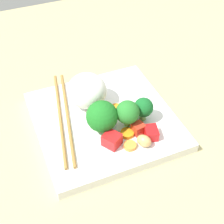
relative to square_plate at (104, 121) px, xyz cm
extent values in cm
cube|color=tan|center=(0.00, 0.00, -1.95)|extent=(110.00, 110.00, 2.00)
cube|color=white|center=(0.00, 0.00, 0.00)|extent=(25.54, 25.54, 1.89)
ellipsoid|color=white|center=(1.51, -4.89, 4.19)|extent=(9.27, 9.39, 6.49)
cylinder|color=#619F56|center=(1.57, 2.99, 1.93)|extent=(2.39, 2.25, 2.18)
sphere|color=#1B6F21|center=(1.60, 2.97, 4.48)|extent=(5.62, 5.62, 5.62)
cylinder|color=#629E4C|center=(-6.31, 3.22, 1.94)|extent=(1.29, 1.67, 2.20)
sphere|color=#155E25|center=(-6.30, 3.37, 4.05)|extent=(3.61, 3.61, 3.61)
cylinder|color=#78B653|center=(-3.00, 3.66, 2.06)|extent=(1.55, 1.74, 2.38)
sphere|color=#27792B|center=(-2.84, 3.95, 4.65)|extent=(4.26, 4.26, 4.26)
cylinder|color=orange|center=(-1.28, 8.48, 1.28)|extent=(2.54, 2.54, 0.67)
cylinder|color=orange|center=(-2.85, -1.04, 1.15)|extent=(3.77, 3.77, 0.41)
cylinder|color=orange|center=(-0.29, -0.54, 1.24)|extent=(3.09, 3.09, 0.58)
cylinder|color=orange|center=(-2.07, 5.71, 1.29)|extent=(3.40, 3.40, 0.69)
cube|color=red|center=(-4.09, 5.93, 1.93)|extent=(2.29, 2.30, 1.98)
cube|color=red|center=(-5.72, 7.76, 1.90)|extent=(2.87, 3.25, 1.90)
cube|color=red|center=(1.33, 6.69, 2.09)|extent=(3.71, 3.77, 2.28)
ellipsoid|color=tan|center=(-3.68, 8.98, 1.99)|extent=(3.08, 3.32, 2.08)
ellipsoid|color=tan|center=(-4.19, 1.22, 1.89)|extent=(3.36, 2.68, 1.88)
cylinder|color=olive|center=(7.69, -3.22, 1.25)|extent=(5.69, 24.30, 0.61)
cylinder|color=olive|center=(6.30, -2.93, 1.25)|extent=(5.69, 24.30, 0.61)
camera|label=1|loc=(15.77, 40.45, 43.91)|focal=52.07mm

